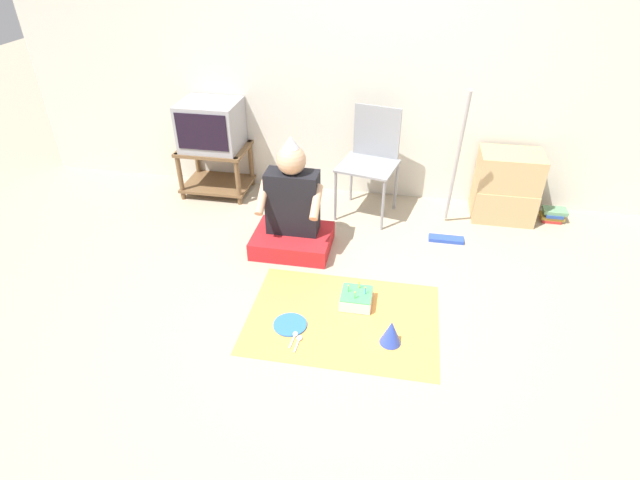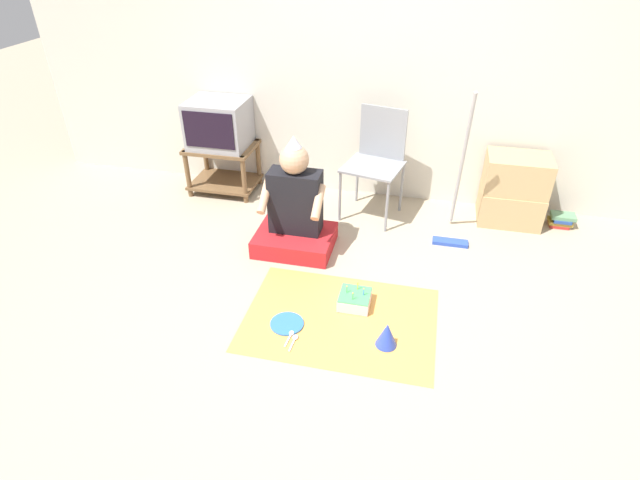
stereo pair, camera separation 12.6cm
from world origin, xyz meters
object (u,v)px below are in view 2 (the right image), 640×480
object	(u,v)px
cardboard_box_stack	(513,190)
birthday_cake	(355,299)
party_hat_blue	(387,334)
paper_plate	(287,324)
tv	(219,123)
dust_mop	(457,199)
book_pile	(561,220)
folding_chair	(377,155)
person_seated	(295,213)

from	to	relation	value
cardboard_box_stack	birthday_cake	world-z (taller)	cardboard_box_stack
party_hat_blue	birthday_cake	bearing A→B (deg)	127.50
paper_plate	tv	bearing A→B (deg)	122.86
dust_mop	birthday_cake	world-z (taller)	dust_mop
dust_mop	party_hat_blue	bearing A→B (deg)	-105.65
tv	book_pile	distance (m)	3.08
paper_plate	folding_chair	bearing A→B (deg)	77.95
dust_mop	person_seated	world-z (taller)	dust_mop
person_seated	tv	bearing A→B (deg)	138.85
person_seated	party_hat_blue	world-z (taller)	person_seated
person_seated	birthday_cake	size ratio (longest dim) A/B	4.41
tv	person_seated	bearing A→B (deg)	-41.15
folding_chair	party_hat_blue	xyz separation A→B (m)	(0.30, -1.64, -0.44)
cardboard_box_stack	birthday_cake	xyz separation A→B (m)	(-1.10, -1.42, -0.24)
birthday_cake	book_pile	bearing A→B (deg)	42.59
party_hat_blue	cardboard_box_stack	bearing A→B (deg)	64.05
dust_mop	person_seated	bearing A→B (deg)	-161.82
folding_chair	book_pile	xyz separation A→B (m)	(1.58, 0.09, -0.47)
book_pile	folding_chair	bearing A→B (deg)	-176.66
dust_mop	person_seated	distance (m)	1.27
book_pile	birthday_cake	bearing A→B (deg)	-137.41
cardboard_box_stack	birthday_cake	size ratio (longest dim) A/B	2.82
book_pile	birthday_cake	size ratio (longest dim) A/B	0.98
cardboard_box_stack	party_hat_blue	size ratio (longest dim) A/B	3.56
book_pile	birthday_cake	distance (m)	2.08
dust_mop	paper_plate	size ratio (longest dim) A/B	5.65
folding_chair	person_seated	bearing A→B (deg)	-126.83
tv	folding_chair	bearing A→B (deg)	-3.72
person_seated	birthday_cake	world-z (taller)	person_seated
cardboard_box_stack	person_seated	size ratio (longest dim) A/B	0.64
cardboard_box_stack	book_pile	bearing A→B (deg)	-1.00
tv	party_hat_blue	size ratio (longest dim) A/B	3.10
cardboard_box_stack	party_hat_blue	distance (m)	1.95
cardboard_box_stack	paper_plate	distance (m)	2.28
cardboard_box_stack	tv	bearing A→B (deg)	-179.86
birthday_cake	paper_plate	world-z (taller)	birthday_cake
paper_plate	party_hat_blue	bearing A→B (deg)	-3.34
folding_chair	paper_plate	xyz separation A→B (m)	(-0.34, -1.61, -0.52)
person_seated	paper_plate	distance (m)	0.96
tv	party_hat_blue	xyz separation A→B (m)	(1.74, -1.74, -0.57)
cardboard_box_stack	dust_mop	distance (m)	0.63
tv	party_hat_blue	bearing A→B (deg)	-44.93
folding_chair	dust_mop	xyz separation A→B (m)	(0.67, -0.31, -0.17)
person_seated	paper_plate	bearing A→B (deg)	-78.42
folding_chair	person_seated	size ratio (longest dim) A/B	0.99
folding_chair	book_pile	bearing A→B (deg)	3.34
dust_mop	person_seated	size ratio (longest dim) A/B	1.34
tv	dust_mop	size ratio (longest dim) A/B	0.42
tv	paper_plate	xyz separation A→B (m)	(1.10, -1.70, -0.65)
birthday_cake	party_hat_blue	distance (m)	0.41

